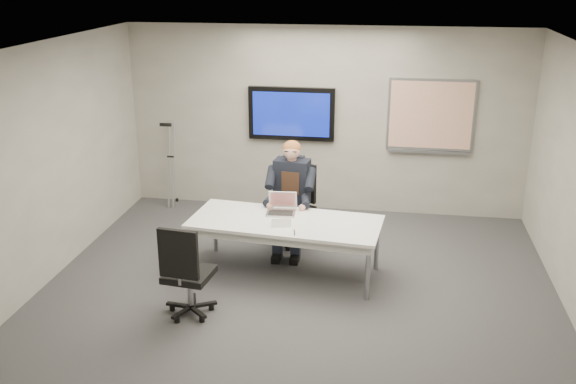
# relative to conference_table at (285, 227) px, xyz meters

# --- Properties ---
(floor) EXTENTS (6.00, 6.00, 0.02)m
(floor) POSITION_rel_conference_table_xyz_m (0.22, -0.67, -0.62)
(floor) COLOR #333335
(floor) RESTS_ON ground
(ceiling) EXTENTS (6.00, 6.00, 0.02)m
(ceiling) POSITION_rel_conference_table_xyz_m (0.22, -0.67, 2.18)
(ceiling) COLOR white
(ceiling) RESTS_ON wall_back
(wall_back) EXTENTS (6.00, 0.02, 2.80)m
(wall_back) POSITION_rel_conference_table_xyz_m (0.22, 2.33, 0.78)
(wall_back) COLOR gray
(wall_back) RESTS_ON ground
(wall_front) EXTENTS (6.00, 0.02, 2.80)m
(wall_front) POSITION_rel_conference_table_xyz_m (0.22, -3.67, 0.78)
(wall_front) COLOR gray
(wall_front) RESTS_ON ground
(wall_left) EXTENTS (0.02, 6.00, 2.80)m
(wall_left) POSITION_rel_conference_table_xyz_m (-2.78, -0.67, 0.78)
(wall_left) COLOR gray
(wall_left) RESTS_ON ground
(conference_table) EXTENTS (2.37, 1.17, 0.71)m
(conference_table) POSITION_rel_conference_table_xyz_m (0.00, 0.00, 0.00)
(conference_table) COLOR white
(conference_table) RESTS_ON ground
(tv_display) EXTENTS (1.30, 0.09, 0.80)m
(tv_display) POSITION_rel_conference_table_xyz_m (-0.28, 2.28, 0.88)
(tv_display) COLOR black
(tv_display) RESTS_ON wall_back
(whiteboard) EXTENTS (1.25, 0.08, 1.10)m
(whiteboard) POSITION_rel_conference_table_xyz_m (1.77, 2.30, 0.91)
(whiteboard) COLOR #93959B
(whiteboard) RESTS_ON wall_back
(office_chair_far) EXTENTS (0.69, 0.69, 1.10)m
(office_chair_far) POSITION_rel_conference_table_xyz_m (-0.03, 0.94, -0.28)
(office_chair_far) COLOR black
(office_chair_far) RESTS_ON ground
(office_chair_near) EXTENTS (0.57, 0.57, 1.08)m
(office_chair_near) POSITION_rel_conference_table_xyz_m (-0.87, -1.17, -0.29)
(office_chair_near) COLOR black
(office_chair_near) RESTS_ON ground
(seated_person) EXTENTS (0.48, 0.83, 1.47)m
(seated_person) POSITION_rel_conference_table_xyz_m (-0.05, 0.68, -0.03)
(seated_person) COLOR #1F2535
(seated_person) RESTS_ON office_chair_far
(crutch) EXTENTS (0.33, 0.71, 1.45)m
(crutch) POSITION_rel_conference_table_xyz_m (-2.15, 2.10, 0.08)
(crutch) COLOR #ADB0B5
(crutch) RESTS_ON ground
(laptop) EXTENTS (0.37, 0.35, 0.25)m
(laptop) POSITION_rel_conference_table_xyz_m (-0.09, 0.26, 0.14)
(laptop) COLOR #ADADAF
(laptop) RESTS_ON conference_table
(name_tent) EXTENTS (0.23, 0.11, 0.09)m
(name_tent) POSITION_rel_conference_table_xyz_m (-0.02, -0.18, 0.13)
(name_tent) COLOR white
(name_tent) RESTS_ON conference_table
(pen) EXTENTS (0.04, 0.15, 0.01)m
(pen) POSITION_rel_conference_table_xyz_m (0.17, -0.36, 0.09)
(pen) COLOR black
(pen) RESTS_ON conference_table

